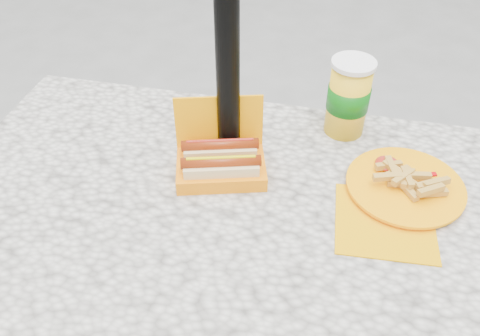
% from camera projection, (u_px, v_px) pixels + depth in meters
% --- Properties ---
extents(picnic_table, '(1.20, 0.80, 0.75)m').
position_uv_depth(picnic_table, '(214.00, 237.00, 1.14)').
color(picnic_table, beige).
rests_on(picnic_table, ground).
extents(umbrella_pole, '(0.05, 0.05, 2.20)m').
position_uv_depth(umbrella_pole, '(227.00, 14.00, 0.96)').
color(umbrella_pole, black).
rests_on(umbrella_pole, ground).
extents(hotdog_box, '(0.23, 0.19, 0.16)m').
position_uv_depth(hotdog_box, '(221.00, 161.00, 1.12)').
color(hotdog_box, '#FC9800').
rests_on(hotdog_box, picnic_table).
extents(fries_plate, '(0.27, 0.34, 0.05)m').
position_uv_depth(fries_plate, '(403.00, 187.00, 1.09)').
color(fries_plate, '#E29800').
rests_on(fries_plate, picnic_table).
extents(soda_cup, '(0.10, 0.10, 0.19)m').
position_uv_depth(soda_cup, '(348.00, 97.00, 1.20)').
color(soda_cup, yellow).
rests_on(soda_cup, picnic_table).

